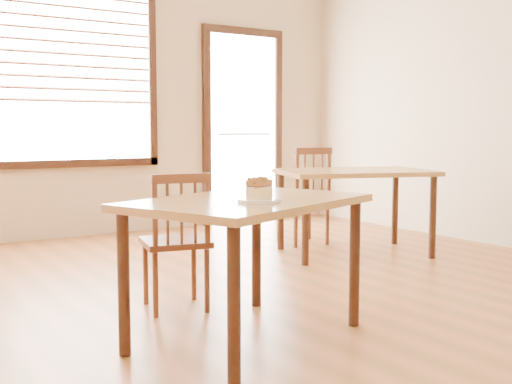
% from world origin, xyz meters
% --- Properties ---
extents(ground, '(8.00, 8.00, 0.00)m').
position_xyz_m(ground, '(0.00, 0.00, 0.00)').
color(ground, '#A1582E').
extents(window_right, '(1.76, 0.10, 1.96)m').
position_xyz_m(window_right, '(0.30, 3.97, 1.81)').
color(window_right, white).
rests_on(window_right, room_shell).
extents(entry_door, '(1.08, 0.06, 2.29)m').
position_xyz_m(entry_door, '(2.30, 3.98, 1.20)').
color(entry_door, white).
rests_on(entry_door, ground).
extents(cafe_table_main, '(1.45, 1.21, 0.75)m').
position_xyz_m(cafe_table_main, '(0.03, 0.28, 0.65)').
color(cafe_table_main, '#AD8B43').
rests_on(cafe_table_main, ground).
extents(cafe_chair_main, '(0.46, 0.46, 0.86)m').
position_xyz_m(cafe_chair_main, '(-0.03, 0.99, 0.43)').
color(cafe_chair_main, '#572D18').
rests_on(cafe_chair_main, ground).
extents(cafe_table_second, '(1.50, 1.23, 0.75)m').
position_xyz_m(cafe_table_second, '(2.08, 1.75, 0.66)').
color(cafe_table_second, '#AD8B43').
rests_on(cafe_table_second, ground).
extents(cafe_chair_second, '(0.48, 0.48, 0.95)m').
position_xyz_m(cafe_chair_second, '(2.00, 2.37, 0.48)').
color(cafe_chair_second, '#572D18').
rests_on(cafe_chair_second, ground).
extents(plate, '(0.21, 0.21, 0.02)m').
position_xyz_m(plate, '(-0.00, 0.11, 0.76)').
color(plate, white).
rests_on(plate, cafe_table_main).
extents(cake_slice, '(0.14, 0.13, 0.11)m').
position_xyz_m(cake_slice, '(-0.00, 0.11, 0.82)').
color(cake_slice, '#F9D88D').
rests_on(cake_slice, plate).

